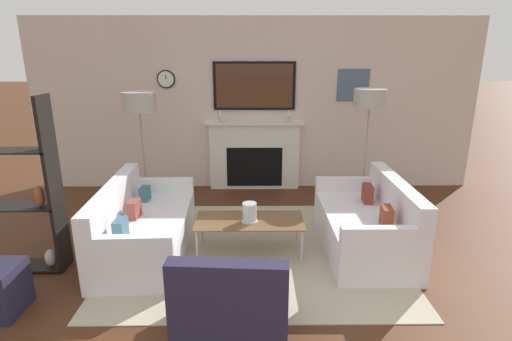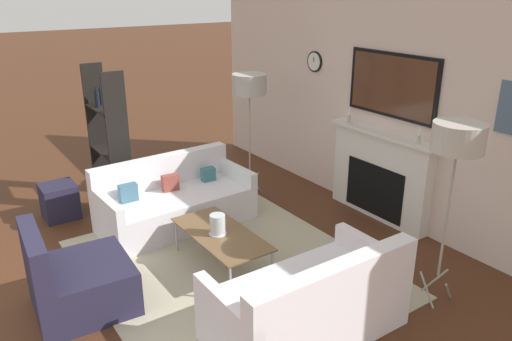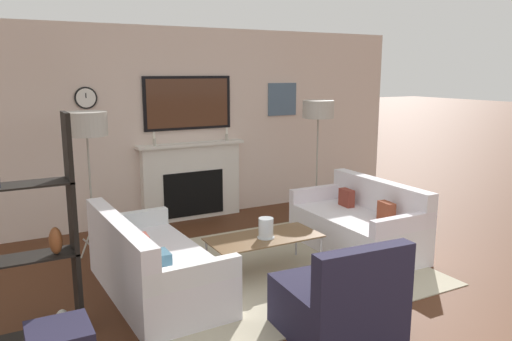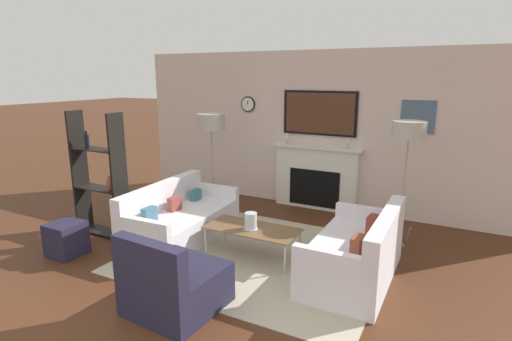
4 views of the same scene
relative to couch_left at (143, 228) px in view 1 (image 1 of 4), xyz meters
The scene contains 10 objects.
fireplace_wall 2.78m from the couch_left, 60.98° to the left, with size 7.10×0.28×2.70m.
area_rug 1.29m from the couch_left, ahead, with size 3.13×2.65×0.01m.
couch_left is the anchor object (origin of this frame).
couch_right 2.52m from the couch_left, ahead, with size 0.86×1.62×0.82m.
armchair 1.83m from the couch_left, 53.72° to the right, with size 0.87×0.89×0.84m.
coffee_table 1.20m from the couch_left, ahead, with size 1.20×0.56×0.39m.
hurricane_candle 1.22m from the couch_left, ahead, with size 0.18×0.18×0.21m.
floor_lamp_left 1.82m from the couch_left, 102.66° to the left, with size 0.46×0.46×1.67m.
floor_lamp_right 3.36m from the couch_left, 24.74° to the left, with size 0.44×0.44×1.71m.
shelf_unit 1.29m from the couch_left, 161.38° to the right, with size 0.84×0.28×1.80m.
Camera 1 is at (-0.03, -1.21, 2.17)m, focal length 28.00 mm.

